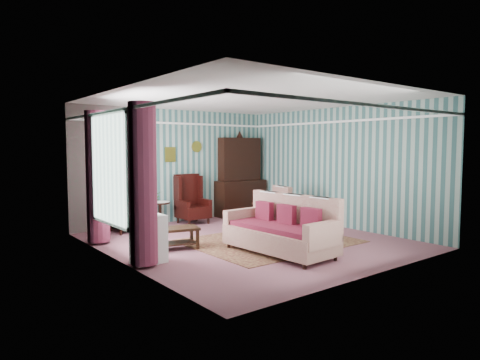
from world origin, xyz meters
TOP-DOWN VIEW (x-y plane):
  - floor at (0.00, 0.00)m, footprint 6.00×6.00m
  - room_shell at (-0.62, 0.18)m, footprint 5.53×6.02m
  - bookcase at (-1.35, 2.84)m, footprint 0.80×0.28m
  - dresser_hutch at (1.90, 2.72)m, footprint 1.50×0.56m
  - wingback_left at (-1.60, 2.45)m, footprint 0.76×0.80m
  - wingback_right at (0.15, 2.45)m, footprint 0.76×0.80m
  - seated_woman at (-1.60, 2.45)m, footprint 0.44×0.40m
  - round_side_table at (-0.70, 2.60)m, footprint 0.50×0.50m
  - nest_table at (2.47, 0.90)m, footprint 0.45×0.38m
  - plant_stand at (-2.40, -0.30)m, footprint 0.55×0.35m
  - rug at (0.30, -0.30)m, footprint 3.20×2.60m
  - sofa at (-0.26, -1.19)m, footprint 1.13×2.20m
  - floral_armchair at (1.30, 0.77)m, footprint 0.90×0.97m
  - coffee_table at (-1.58, 0.28)m, footprint 0.95×0.67m
  - potted_plant_a at (-2.40, -0.37)m, footprint 0.46×0.43m
  - potted_plant_b at (-2.37, -0.16)m, footprint 0.26×0.21m
  - potted_plant_c at (-2.50, -0.22)m, footprint 0.21×0.21m

SIDE VIEW (x-z plane):
  - floor at x=0.00m, z-range 0.00..0.00m
  - rug at x=0.30m, z-range 0.00..0.01m
  - coffee_table at x=-1.58m, z-range 0.00..0.42m
  - nest_table at x=2.47m, z-range 0.00..0.54m
  - round_side_table at x=-0.70m, z-range 0.00..0.60m
  - plant_stand at x=-2.40m, z-range 0.00..0.80m
  - floral_armchair at x=1.30m, z-range 0.00..0.96m
  - sofa at x=-0.26m, z-range 0.00..1.06m
  - seated_woman at x=-1.60m, z-range 0.00..1.18m
  - wingback_left at x=-1.60m, z-range 0.00..1.25m
  - wingback_right at x=0.15m, z-range 0.00..1.25m
  - potted_plant_c at x=-2.50m, z-range 0.80..1.14m
  - potted_plant_a at x=-2.40m, z-range 0.80..1.20m
  - potted_plant_b at x=-2.37m, z-range 0.80..1.26m
  - bookcase at x=-1.35m, z-range 0.00..2.24m
  - dresser_hutch at x=1.90m, z-range 0.00..2.36m
  - room_shell at x=-0.62m, z-range 0.55..3.46m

